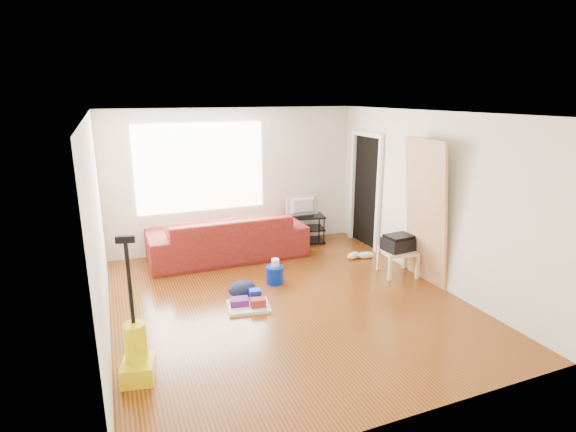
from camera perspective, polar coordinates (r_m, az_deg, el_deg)
name	(u,v)px	position (r m, az deg, el deg)	size (l,w,h in m)	color
room	(288,209)	(5.93, -0.03, 0.89)	(4.51, 5.01, 2.51)	#4E2C06
sofa	(228,257)	(7.83, -7.61, -5.24)	(2.63, 1.03, 0.77)	#591211
tv_stand	(303,229)	(8.47, 1.97, -1.60)	(0.84, 0.59, 0.53)	black
tv	(304,206)	(8.35, 2.00, 1.29)	(0.65, 0.08, 0.37)	black
side_table	(398,254)	(7.17, 13.80, -4.67)	(0.57, 0.57, 0.40)	beige
printer	(399,243)	(7.11, 13.89, -3.31)	(0.49, 0.39, 0.24)	black
bucket	(275,283)	(6.77, -1.67, -8.48)	(0.26, 0.26, 0.26)	#05239F
toilet_paper	(275,271)	(6.73, -1.61, -6.95)	(0.12, 0.12, 0.11)	silver
cleaning_tray	(249,303)	(6.05, -4.95, -10.96)	(0.60, 0.52, 0.19)	white
backpack	(242,296)	(6.39, -5.83, -10.06)	(0.39, 0.32, 0.22)	#141336
sneakers	(360,255)	(7.79, 9.08, -4.96)	(0.52, 0.27, 0.12)	white
vacuum	(137,353)	(4.83, -18.67, -16.20)	(0.37, 0.40, 1.46)	yellow
door_panel	(420,280)	(7.14, 16.43, -7.86)	(0.04, 0.86, 2.14)	#B87A4B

